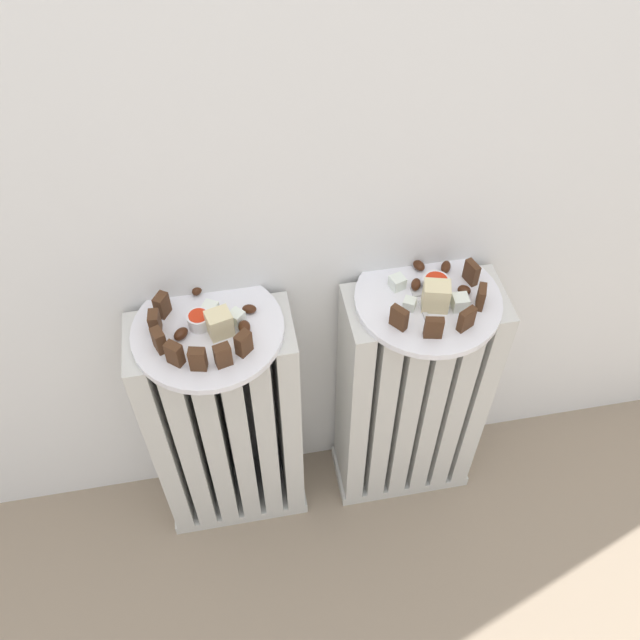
{
  "coord_description": "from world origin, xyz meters",
  "views": [
    {
      "loc": [
        -0.14,
        -0.46,
        1.45
      ],
      "look_at": [
        0.0,
        0.28,
        0.58
      ],
      "focal_mm": 38.32,
      "sensor_mm": 36.0,
      "label": 1
    }
  ],
  "objects": [
    {
      "name": "dark_cake_slice_left_6",
      "position": [
        -0.13,
        0.22,
        0.62
      ],
      "size": [
        0.03,
        0.03,
        0.04
      ],
      "primitive_type": "cube",
      "rotation": [
        0.0,
        0.0,
        0.73
      ],
      "color": "#472B19",
      "rests_on": "plate_left"
    },
    {
      "name": "plate_left",
      "position": [
        -0.19,
        0.28,
        0.59
      ],
      "size": [
        0.25,
        0.25,
        0.01
      ],
      "primitive_type": "cylinder",
      "color": "white",
      "rests_on": "radiator_left"
    },
    {
      "name": "medjool_date_left_2",
      "position": [
        -0.12,
        0.3,
        0.61
      ],
      "size": [
        0.03,
        0.02,
        0.01
      ],
      "primitive_type": "ellipsoid",
      "rotation": [
        0.0,
        0.0,
        2.9
      ],
      "color": "#3D1E0F",
      "rests_on": "plate_left"
    },
    {
      "name": "dark_cake_slice_left_4",
      "position": [
        -0.21,
        0.2,
        0.62
      ],
      "size": [
        0.03,
        0.02,
        0.04
      ],
      "primitive_type": "cube",
      "rotation": [
        0.0,
        0.0,
        -0.22
      ],
      "color": "#472B19",
      "rests_on": "plate_left"
    },
    {
      "name": "jam_bowl_right",
      "position": [
        0.21,
        0.3,
        0.61
      ],
      "size": [
        0.05,
        0.05,
        0.02
      ],
      "color": "white",
      "rests_on": "plate_right"
    },
    {
      "name": "radiator_left",
      "position": [
        -0.19,
        0.28,
        0.29
      ],
      "size": [
        0.29,
        0.14,
        0.59
      ],
      "color": "silver",
      "rests_on": "ground_plane"
    },
    {
      "name": "ground_plane",
      "position": [
        0.0,
        0.0,
        0.0
      ],
      "size": [
        6.0,
        6.0,
        0.0
      ],
      "primitive_type": "plane",
      "color": "gray"
    },
    {
      "name": "dark_cake_slice_right_4",
      "position": [
        0.27,
        0.3,
        0.62
      ],
      "size": [
        0.02,
        0.03,
        0.04
      ],
      "primitive_type": "cube",
      "rotation": [
        0.0,
        0.0,
        1.87
      ],
      "color": "#472B19",
      "rests_on": "plate_right"
    },
    {
      "name": "fork",
      "position": [
        0.17,
        0.27,
        0.6
      ],
      "size": [
        0.02,
        0.09,
        0.0
      ],
      "color": "silver",
      "rests_on": "plate_right"
    },
    {
      "name": "medjool_date_left_1",
      "position": [
        -0.2,
        0.36,
        0.61
      ],
      "size": [
        0.03,
        0.03,
        0.02
      ],
      "primitive_type": "ellipsoid",
      "rotation": [
        0.0,
        0.0,
        1.01
      ],
      "color": "#3D1E0F",
      "rests_on": "plate_left"
    },
    {
      "name": "medjool_date_left_0",
      "position": [
        -0.23,
        0.27,
        0.61
      ],
      "size": [
        0.03,
        0.03,
        0.02
      ],
      "primitive_type": "ellipsoid",
      "rotation": [
        0.0,
        0.0,
        0.83
      ],
      "color": "#3D1E0F",
      "rests_on": "plate_left"
    },
    {
      "name": "plate_right",
      "position": [
        0.19,
        0.28,
        0.59
      ],
      "size": [
        0.25,
        0.25,
        0.01
      ],
      "primitive_type": "cylinder",
      "color": "white",
      "rests_on": "radiator_right"
    },
    {
      "name": "dark_cake_slice_right_0",
      "position": [
        0.12,
        0.23,
        0.62
      ],
      "size": [
        0.03,
        0.03,
        0.04
      ],
      "primitive_type": "cube",
      "rotation": [
        0.0,
        0.0,
        -0.9
      ],
      "color": "#472B19",
      "rests_on": "plate_right"
    },
    {
      "name": "dark_cake_slice_left_0",
      "position": [
        -0.26,
        0.32,
        0.62
      ],
      "size": [
        0.03,
        0.03,
        0.04
      ],
      "primitive_type": "cube",
      "rotation": [
        0.0,
        0.0,
        -2.14
      ],
      "color": "#472B19",
      "rests_on": "plate_left"
    },
    {
      "name": "marble_cake_slice_left_0",
      "position": [
        -0.17,
        0.27,
        0.62
      ],
      "size": [
        0.05,
        0.04,
        0.04
      ],
      "primitive_type": "cube",
      "rotation": [
        0.0,
        0.0,
        0.26
      ],
      "color": "beige",
      "rests_on": "plate_left"
    },
    {
      "name": "turkish_delight_left_1",
      "position": [
        -0.18,
        0.31,
        0.61
      ],
      "size": [
        0.03,
        0.03,
        0.02
      ],
      "primitive_type": "cube",
      "rotation": [
        0.0,
        0.0,
        1.05
      ],
      "color": "white",
      "rests_on": "plate_left"
    },
    {
      "name": "medjool_date_left_3",
      "position": [
        -0.13,
        0.26,
        0.61
      ],
      "size": [
        0.02,
        0.03,
        0.02
      ],
      "primitive_type": "ellipsoid",
      "rotation": [
        0.0,
        0.0,
        1.54
      ],
      "color": "#3D1E0F",
      "rests_on": "plate_left"
    },
    {
      "name": "medjool_date_right_2",
      "position": [
        0.23,
        0.34,
        0.61
      ],
      "size": [
        0.03,
        0.03,
        0.02
      ],
      "primitive_type": "ellipsoid",
      "rotation": [
        0.0,
        0.0,
        1.1
      ],
      "color": "#3D1E0F",
      "rests_on": "plate_right"
    },
    {
      "name": "dark_cake_slice_left_3",
      "position": [
        -0.24,
        0.22,
        0.62
      ],
      "size": [
        0.03,
        0.03,
        0.04
      ],
      "primitive_type": "cube",
      "rotation": [
        0.0,
        0.0,
        -0.7
      ],
      "color": "#472B19",
      "rests_on": "plate_left"
    },
    {
      "name": "turkish_delight_right_0",
      "position": [
        0.14,
        0.31,
        0.61
      ],
      "size": [
        0.03,
        0.03,
        0.02
      ],
      "primitive_type": "cube",
      "rotation": [
        0.0,
        0.0,
        0.3
      ],
      "color": "white",
      "rests_on": "plate_right"
    },
    {
      "name": "marble_cake_slice_right_0",
      "position": [
        0.19,
        0.26,
        0.62
      ],
      "size": [
        0.05,
        0.04,
        0.05
      ],
      "primitive_type": "cube",
      "rotation": [
        0.0,
        0.0,
        -0.27
      ],
      "color": "beige",
      "rests_on": "plate_right"
    },
    {
      "name": "turkish_delight_right_2",
      "position": [
        0.15,
        0.26,
        0.61
      ],
      "size": [
        0.03,
        0.03,
        0.02
      ],
      "primitive_type": "cube",
      "rotation": [
        0.0,
        0.0,
        1.05
      ],
      "color": "white",
      "rests_on": "plate_right"
    },
    {
      "name": "turkish_delight_right_1",
      "position": [
        0.23,
        0.25,
        0.61
      ],
      "size": [
        0.03,
        0.03,
        0.03
      ],
      "primitive_type": "cube",
      "rotation": [
        0.0,
        0.0,
        1.51
      ],
      "color": "white",
      "rests_on": "plate_right"
    },
    {
      "name": "dark_cake_slice_right_1",
      "position": [
        0.17,
        0.2,
        0.62
      ],
      "size": [
        0.03,
        0.02,
        0.04
      ],
      "primitive_type": "cube",
      "rotation": [
        0.0,
        0.0,
        -0.21
      ],
      "color": "#472B19",
      "rests_on": "plate_right"
    },
    {
      "name": "dark_cake_slice_right_3",
      "position": [
        0.27,
        0.25,
        0.62
      ],
      "size": [
        0.02,
        0.03,
        0.04
      ],
      "primitive_type": "cube",
      "rotation": [
        0.0,
        0.0,
        1.17
      ],
      "color": "#472B19",
      "rests_on": "plate_right"
    },
    {
      "name": "medjool_date_right_3",
      "position": [
        0.17,
        0.31,
        0.61
      ],
      "size": [
        0.03,
        0.03,
        0.02
      ],
      "primitive_type": "ellipsoid",
      "rotation": [
        0.0,
        0.0,
        1.14
      ],
      "color": "#3D1E0F",
      "rests_on": "plate_right"
    },
    {
      "name": "dark_cake_slice_left_1",
      "position": [
        -0.27,
        0.29,
        0.62
      ],
      "size": [
        0.02,
        0.03,
        0.04
      ],
      "primitive_type": "cube",
      "rotation": [
        0.0,
        0.0,
        -1.66
      ],
      "color": "#472B19",
      "rests_on": "plate_left"
    },
    {
      "name": "medjool_date_right_1",
      "position": [
        0.19,
        0.35,
        0.61
      ],
      "size": [
        0.03,
        0.03,
        0.01
      ],
      "primitive_type": "ellipsoid",
      "rotation": [
        0.0,
        0.0,
        1.92
      ],
      "color": "#3D1E0F",
      "rests_on": "plate_right"
    },
    {
      "name": "jam_bowl_left",
      "position": [
        -0.2,
        0.29,
        0.61
      ],
      "size": [
        0.04,
        0.04,
        0.03
      ],
      "color": "white",
      "rests_on": "plate_left"
    },
    {
      "name": "medjool_date_right_0",
      "position": [
        0.25,
        0.28,
        0.61
      ],
      "size": [
        0.03,
        0.03,
        0.02
      ],
      "primitive_type": "ellipsoid",
      "rotation": [
        0.0,
        0.0,
        2.54
      ],
      "color": "#3D1E0F",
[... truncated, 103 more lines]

